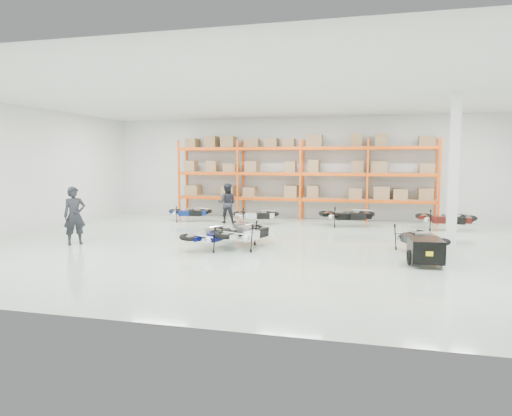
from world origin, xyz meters
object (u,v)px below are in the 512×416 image
(moto_touring_right, at_px, (419,234))
(person_left, at_px, (75,216))
(trailer, at_px, (425,250))
(moto_silver_left, at_px, (247,229))
(person_back, at_px, (227,203))
(moto_black_far_left, at_px, (243,225))
(moto_back_b, at_px, (256,212))
(moto_blue_centre, at_px, (210,231))
(moto_back_d, at_px, (446,215))
(moto_back_c, at_px, (347,212))
(moto_back_a, at_px, (189,210))

(moto_touring_right, xyz_separation_m, person_left, (-10.18, -1.18, 0.36))
(trailer, bearing_deg, moto_silver_left, 162.08)
(person_back, bearing_deg, moto_touring_right, 142.53)
(moto_silver_left, relative_size, moto_black_far_left, 1.06)
(moto_touring_right, bearing_deg, moto_silver_left, 166.30)
(moto_black_far_left, xyz_separation_m, person_left, (-4.93, -1.67, 0.36))
(trailer, distance_m, moto_back_b, 8.47)
(moto_touring_right, xyz_separation_m, trailer, (0.00, -1.60, -0.15))
(moto_blue_centre, distance_m, moto_back_d, 9.12)
(moto_blue_centre, bearing_deg, moto_back_c, -107.13)
(moto_black_far_left, xyz_separation_m, moto_touring_right, (5.25, -0.49, -0.00))
(moto_silver_left, xyz_separation_m, moto_black_far_left, (-0.37, 0.90, -0.03))
(moto_back_b, height_order, moto_back_d, moto_back_d)
(moto_back_a, xyz_separation_m, person_left, (-1.34, -5.94, 0.41))
(moto_silver_left, height_order, trailer, moto_silver_left)
(moto_silver_left, bearing_deg, moto_back_d, -121.83)
(trailer, distance_m, moto_back_a, 10.89)
(moto_black_far_left, relative_size, moto_back_c, 0.94)
(moto_back_c, xyz_separation_m, person_left, (-7.97, -5.99, 0.32))
(moto_silver_left, relative_size, person_back, 1.14)
(person_left, xyz_separation_m, person_back, (3.06, 5.82, -0.07))
(moto_black_far_left, bearing_deg, moto_back_b, -85.67)
(moto_silver_left, xyz_separation_m, moto_back_c, (2.67, 5.22, 0.01))
(moto_blue_centre, bearing_deg, moto_back_a, -46.26)
(moto_blue_centre, bearing_deg, person_left, 20.38)
(moto_blue_centre, relative_size, moto_back_c, 0.91)
(moto_back_c, distance_m, moto_back_d, 3.60)
(trailer, relative_size, moto_back_c, 0.85)
(trailer, relative_size, moto_back_b, 1.00)
(moto_back_b, bearing_deg, trailer, -145.70)
(moto_back_a, distance_m, person_back, 1.76)
(person_left, bearing_deg, moto_touring_right, -39.04)
(moto_black_far_left, bearing_deg, moto_back_c, -129.30)
(moto_black_far_left, distance_m, moto_back_d, 7.85)
(moto_blue_centre, xyz_separation_m, moto_back_a, (-2.96, 5.60, -0.03))
(trailer, bearing_deg, moto_blue_centre, 168.45)
(moto_black_far_left, distance_m, moto_back_c, 5.28)
(moto_back_a, relative_size, moto_back_b, 1.00)
(moto_back_d, bearing_deg, trailer, 175.79)
(moto_back_a, relative_size, person_left, 0.90)
(moto_back_a, xyz_separation_m, moto_back_d, (10.23, -0.09, 0.08))
(moto_blue_centre, height_order, person_left, person_left)
(moto_back_a, xyz_separation_m, moto_back_b, (2.99, -0.24, 0.00))
(moto_back_a, bearing_deg, person_left, 157.54)
(trailer, xyz_separation_m, person_left, (-10.18, 0.42, 0.51))
(moto_touring_right, relative_size, moto_back_b, 1.09)
(moto_silver_left, distance_m, moto_touring_right, 4.90)
(moto_black_far_left, distance_m, moto_back_b, 4.08)
(moto_silver_left, bearing_deg, moto_back_b, -59.70)
(moto_back_c, height_order, person_left, person_left)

